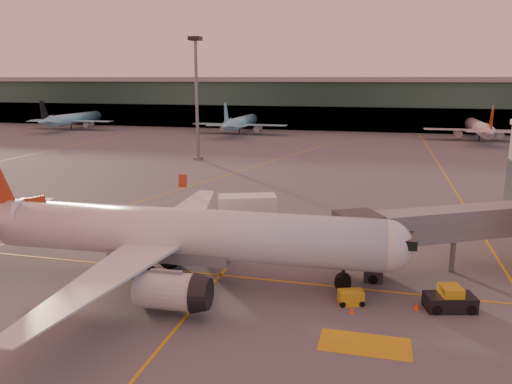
% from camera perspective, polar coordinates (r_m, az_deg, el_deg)
% --- Properties ---
extents(ground, '(600.00, 600.00, 0.00)m').
position_cam_1_polar(ground, '(42.93, -12.70, -11.11)').
color(ground, '#4C4F54').
rests_on(ground, ground).
extents(taxi_markings, '(100.12, 173.00, 0.01)m').
position_cam_1_polar(taxi_markings, '(85.09, -3.71, 1.18)').
color(taxi_markings, '#C89412').
rests_on(taxi_markings, ground).
extents(terminal, '(400.00, 20.00, 17.60)m').
position_cam_1_polar(terminal, '(177.74, 8.33, 10.02)').
color(terminal, '#19382D').
rests_on(terminal, ground).
extents(mast_west_near, '(2.40, 2.40, 25.60)m').
position_cam_1_polar(mast_west_near, '(107.86, -6.82, 11.54)').
color(mast_west_near, slate).
rests_on(mast_west_near, ground).
extents(distant_aircraft_row, '(290.00, 34.00, 13.00)m').
position_cam_1_polar(distant_aircraft_row, '(158.71, -0.30, 6.65)').
color(distant_aircraft_row, '#83CDDC').
rests_on(distant_aircraft_row, ground).
extents(main_airplane, '(41.43, 37.30, 12.51)m').
position_cam_1_polar(main_airplane, '(43.74, -9.87, -4.82)').
color(main_airplane, silver).
rests_on(main_airplane, ground).
extents(jet_bridge, '(21.72, 13.87, 6.09)m').
position_cam_1_polar(jet_bridge, '(49.01, 23.10, -3.53)').
color(jet_bridge, slate).
rests_on(jet_bridge, ground).
extents(catering_truck, '(6.73, 4.55, 4.81)m').
position_cam_1_polar(catering_truck, '(54.50, -0.92, -2.53)').
color(catering_truck, '#9E3516').
rests_on(catering_truck, ground).
extents(gpu_cart, '(2.21, 1.72, 1.14)m').
position_cam_1_polar(gpu_cart, '(40.31, 10.79, -11.78)').
color(gpu_cart, gold).
rests_on(gpu_cart, ground).
extents(pushback_tug, '(4.02, 2.80, 1.88)m').
position_cam_1_polar(pushback_tug, '(41.44, 21.30, -11.45)').
color(pushback_tug, black).
rests_on(pushback_tug, ground).
extents(cone_nose, '(0.45, 0.45, 0.57)m').
position_cam_1_polar(cone_nose, '(40.85, 17.89, -12.29)').
color(cone_nose, '#FB480D').
rests_on(cone_nose, ground).
extents(cone_wing_left, '(0.42, 0.42, 0.53)m').
position_cam_1_polar(cone_wing_left, '(59.28, -2.70, -3.76)').
color(cone_wing_left, '#FB480D').
rests_on(cone_wing_left, ground).
extents(cone_fwd, '(0.40, 0.40, 0.51)m').
position_cam_1_polar(cone_fwd, '(39.10, 10.91, -13.10)').
color(cone_fwd, '#FB480D').
rests_on(cone_fwd, ground).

